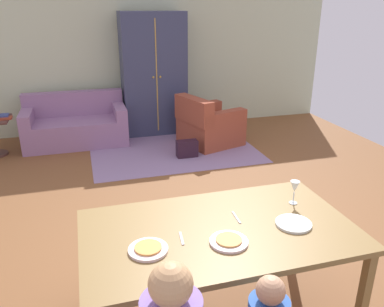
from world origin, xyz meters
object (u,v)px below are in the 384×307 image
(book_upper, at_px, (1,115))
(book_lower, at_px, (4,118))
(couch, at_px, (76,125))
(armchair, at_px, (208,125))
(plate_near_woman, at_px, (293,224))
(dining_table, at_px, (219,236))
(handbag, at_px, (187,149))
(plate_near_man, at_px, (148,249))
(plate_near_child, at_px, (229,242))
(armoire, at_px, (154,74))
(wine_glass, at_px, (295,188))

(book_upper, bearing_deg, book_lower, -52.44)
(book_lower, relative_size, book_upper, 1.00)
(couch, distance_m, armchair, 2.22)
(plate_near_woman, bearing_deg, book_lower, 120.76)
(dining_table, distance_m, armchair, 3.90)
(book_upper, relative_size, handbag, 0.69)
(couch, relative_size, book_lower, 7.48)
(plate_near_man, bearing_deg, handbag, 70.63)
(plate_near_child, distance_m, couch, 4.68)
(couch, height_order, book_lower, couch)
(armoire, bearing_deg, handbag, -81.25)
(armchair, relative_size, book_upper, 4.89)
(book_upper, distance_m, handbag, 2.88)
(wine_glass, relative_size, armchair, 0.17)
(wine_glass, bearing_deg, armoire, 92.87)
(dining_table, bearing_deg, couch, 102.29)
(plate_near_man, distance_m, plate_near_woman, 1.02)
(plate_near_woman, bearing_deg, plate_near_child, -171.11)
(couch, bearing_deg, book_upper, -166.90)
(plate_near_child, relative_size, couch, 0.15)
(handbag, bearing_deg, wine_glass, -89.88)
(book_lower, bearing_deg, dining_table, -64.17)
(plate_near_woman, distance_m, book_upper, 4.93)
(dining_table, distance_m, plate_near_woman, 0.53)
(plate_near_woman, height_order, book_upper, plate_near_woman)
(dining_table, bearing_deg, plate_near_man, -166.80)
(armchair, distance_m, book_lower, 3.16)
(couch, bearing_deg, book_lower, -162.73)
(armoire, height_order, book_upper, armoire)
(couch, bearing_deg, plate_near_woman, -71.88)
(plate_near_man, height_order, couch, couch)
(plate_near_child, xyz_separation_m, armoire, (0.45, 4.81, 0.28))
(dining_table, height_order, wine_glass, wine_glass)
(book_upper, bearing_deg, handbag, -18.74)
(plate_near_woman, xyz_separation_m, couch, (-1.47, 4.48, -0.46))
(armchair, relative_size, armoire, 0.51)
(armchair, xyz_separation_m, armoire, (-0.72, 0.92, 0.73))
(book_lower, distance_m, book_upper, 0.09)
(plate_near_woman, bearing_deg, handbag, 87.39)
(dining_table, relative_size, plate_near_child, 7.44)
(dining_table, relative_size, plate_near_man, 7.44)
(armoire, bearing_deg, book_upper, -168.60)
(wine_glass, xyz_separation_m, handbag, (-0.01, 3.04, -0.76))
(dining_table, relative_size, book_upper, 8.46)
(wine_glass, distance_m, couch, 4.54)
(dining_table, bearing_deg, plate_near_child, -90.00)
(armchair, bearing_deg, dining_table, -107.40)
(plate_near_woman, distance_m, wine_glass, 0.34)
(plate_near_child, relative_size, armoire, 0.12)
(plate_near_child, xyz_separation_m, couch, (-0.95, 4.56, -0.46))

